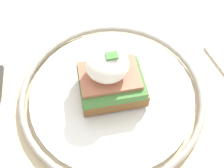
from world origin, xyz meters
name	(u,v)px	position (x,y,z in m)	size (l,w,h in m)	color
dining_table	(128,130)	(0.00, 0.00, 0.61)	(0.81, 0.87, 0.73)	#C6B28E
plate	(112,94)	(0.03, -0.01, 0.74)	(0.29, 0.29, 0.02)	white
sandwich	(110,79)	(0.03, -0.01, 0.78)	(0.10, 0.10, 0.09)	brown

